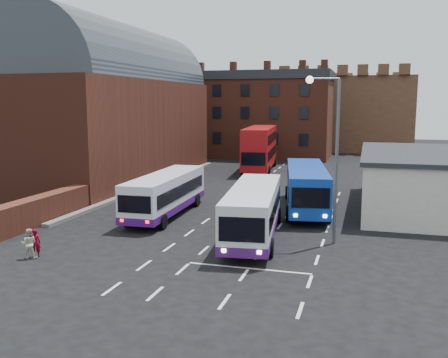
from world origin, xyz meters
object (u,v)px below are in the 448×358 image
(bus_white_inbound, at_px, (254,208))
(bus_red_double, at_px, (260,148))
(street_lamp, at_px, (331,145))
(bus_blue, at_px, (306,185))
(pedestrian_red, at_px, (35,243))
(bus_white_outbound, at_px, (166,191))
(pedestrian_beige, at_px, (29,244))

(bus_white_inbound, relative_size, bus_red_double, 0.88)
(bus_red_double, height_order, street_lamp, street_lamp)
(bus_white_inbound, distance_m, bus_red_double, 29.35)
(bus_blue, distance_m, street_lamp, 9.65)
(pedestrian_red, bearing_deg, bus_blue, -165.51)
(bus_blue, bearing_deg, bus_white_outbound, 16.44)
(bus_white_inbound, relative_size, bus_blue, 0.94)
(bus_white_outbound, bearing_deg, bus_red_double, 84.54)
(bus_white_outbound, distance_m, pedestrian_red, 11.15)
(bus_white_outbound, relative_size, pedestrian_red, 7.29)
(bus_white_outbound, bearing_deg, bus_blue, 23.75)
(bus_white_outbound, distance_m, pedestrian_beige, 11.46)
(street_lamp, distance_m, pedestrian_red, 16.43)
(bus_white_inbound, bearing_deg, street_lamp, 172.74)
(street_lamp, relative_size, pedestrian_red, 6.29)
(bus_red_double, xyz_separation_m, pedestrian_red, (-4.14, -35.41, -1.94))
(bus_white_outbound, relative_size, street_lamp, 1.16)
(bus_white_outbound, xyz_separation_m, bus_blue, (9.22, 4.48, 0.17))
(bus_blue, distance_m, pedestrian_red, 19.40)
(bus_blue, relative_size, pedestrian_beige, 7.71)
(pedestrian_red, bearing_deg, pedestrian_beige, 27.86)
(pedestrian_red, distance_m, pedestrian_beige, 0.33)
(bus_red_double, bearing_deg, bus_white_outbound, 80.70)
(bus_white_outbound, height_order, bus_blue, bus_blue)
(bus_red_double, height_order, pedestrian_red, bus_red_double)
(pedestrian_red, bearing_deg, bus_white_outbound, -141.61)
(bus_red_double, bearing_deg, bus_blue, 105.14)
(bus_red_double, relative_size, pedestrian_red, 8.73)
(pedestrian_beige, bearing_deg, bus_white_inbound, -168.01)
(street_lamp, bearing_deg, pedestrian_beige, -154.28)
(bus_blue, relative_size, street_lamp, 1.29)
(bus_blue, distance_m, pedestrian_beige, 19.71)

